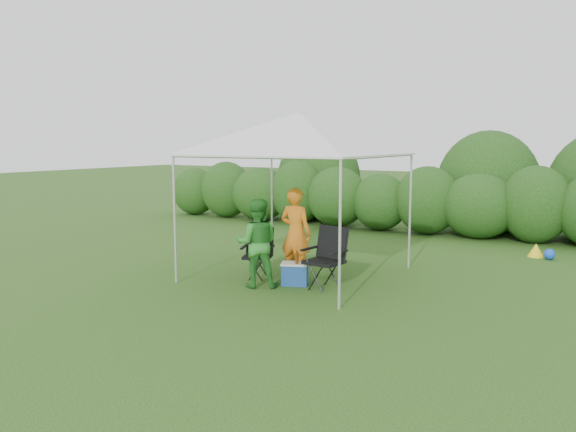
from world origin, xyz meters
The scene contains 10 objects.
ground centered at (0.00, 0.00, 0.00)m, with size 70.00×70.00×0.00m, color #335A1C.
hedge centered at (0.04, 6.00, 0.83)m, with size 15.45×1.53×1.80m.
canopy centered at (0.00, 0.50, 2.46)m, with size 3.10×3.10×2.83m.
chair_right centered at (0.82, -0.01, 0.56)m, with size 0.67×0.62×0.98m.
chair_left centered at (-0.53, 0.02, 0.48)m, with size 0.64×0.62×0.85m.
man centered at (0.09, 0.23, 0.79)m, with size 0.57×0.38×1.57m, color orange.
woman centered at (-0.18, -0.54, 0.72)m, with size 0.70×0.54×1.43m, color #2F882C.
cooler centered at (0.29, -0.13, 0.18)m, with size 0.52×0.46×0.37m.
bottle centered at (0.35, -0.17, 0.48)m, with size 0.06×0.06×0.22m, color #592D0C.
lawn_toy centered at (3.47, 4.28, 0.13)m, with size 0.54×0.45×0.27m.
Camera 1 is at (4.76, -7.93, 2.34)m, focal length 35.00 mm.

